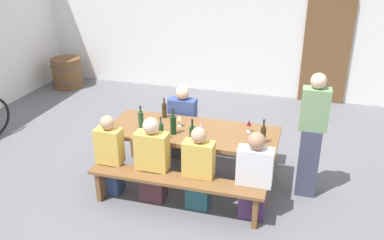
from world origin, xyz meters
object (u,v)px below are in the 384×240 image
at_px(standing_host, 311,138).
at_px(seated_guest_near_2, 199,171).
at_px(wine_bottle_4, 263,135).
at_px(seated_guest_near_3, 254,178).
at_px(wine_glass_0, 202,124).
at_px(wine_bottle_3, 173,124).
at_px(wine_bottle_5, 141,119).
at_px(seated_guest_near_0, 110,157).
at_px(bench_far, 205,133).
at_px(seated_guest_near_1, 152,162).
at_px(bench_near, 175,185).
at_px(seated_guest_far_0, 183,124).
at_px(tasting_table, 192,135).
at_px(wine_glass_2, 249,123).
at_px(wine_barrel, 67,73).
at_px(wine_bottle_1, 164,110).
at_px(wine_bottle_0, 161,131).
at_px(wooden_door, 326,52).
at_px(wine_glass_1, 179,118).
at_px(wine_bottle_2, 192,134).

bearing_deg(standing_host, seated_guest_near_2, 28.45).
relative_size(wine_bottle_4, seated_guest_near_3, 0.29).
height_order(wine_bottle_4, standing_host, standing_host).
distance_m(wine_glass_0, seated_guest_near_3, 1.03).
xyz_separation_m(wine_bottle_3, standing_host, (1.73, 0.26, -0.08)).
bearing_deg(wine_bottle_5, seated_guest_near_0, -114.34).
height_order(wine_glass_0, seated_guest_near_2, seated_guest_near_2).
xyz_separation_m(wine_bottle_3, wine_bottle_5, (-0.49, 0.08, -0.02)).
relative_size(bench_far, wine_bottle_3, 6.17).
relative_size(wine_bottle_4, wine_glass_0, 1.82).
height_order(wine_bottle_4, seated_guest_near_1, seated_guest_near_1).
height_order(bench_near, seated_guest_far_0, seated_guest_far_0).
relative_size(bench_near, standing_host, 1.32).
relative_size(tasting_table, wine_bottle_3, 6.45).
xyz_separation_m(wine_glass_2, wine_barrel, (-4.52, 2.85, -0.54)).
distance_m(bench_near, bench_far, 1.49).
height_order(wine_bottle_1, seated_guest_near_3, seated_guest_near_3).
relative_size(wine_bottle_0, standing_host, 0.19).
bearing_deg(wine_barrel, wine_bottle_1, -39.44).
relative_size(wine_bottle_0, seated_guest_near_2, 0.29).
height_order(wine_bottle_3, seated_guest_near_1, seated_guest_near_1).
xyz_separation_m(wine_glass_0, seated_guest_near_1, (-0.49, -0.56, -0.34)).
bearing_deg(wine_bottle_0, bench_near, -50.78).
relative_size(wooden_door, tasting_table, 0.92).
bearing_deg(wine_bottle_1, wine_bottle_4, -16.34).
height_order(bench_near, wine_barrel, wine_barrel).
bearing_deg(wine_bottle_4, seated_guest_near_1, -159.62).
xyz_separation_m(wine_bottle_3, seated_guest_near_3, (1.13, -0.43, -0.36)).
bearing_deg(bench_far, wine_barrel, 149.08).
relative_size(wooden_door, standing_host, 1.28).
xyz_separation_m(wooden_door, tasting_table, (-1.71, -3.63, -0.37)).
relative_size(tasting_table, wine_bottle_5, 7.51).
bearing_deg(wine_glass_1, wine_bottle_3, -91.76).
height_order(wine_bottle_1, wine_bottle_2, wine_bottle_2).
bearing_deg(wine_bottle_1, wine_bottle_5, -116.33).
xyz_separation_m(wine_bottle_4, wine_glass_1, (-1.15, 0.19, 0.01)).
height_order(bench_far, seated_guest_near_2, seated_guest_near_2).
relative_size(wine_bottle_3, seated_guest_near_1, 0.31).
distance_m(wine_bottle_2, standing_host, 1.50).
bearing_deg(seated_guest_far_0, wine_bottle_4, 60.66).
height_order(tasting_table, wine_bottle_2, wine_bottle_2).
distance_m(wooden_door, wine_bottle_0, 4.49).
distance_m(tasting_table, seated_guest_far_0, 0.69).
distance_m(bench_far, wine_glass_1, 0.87).
height_order(tasting_table, seated_guest_near_3, seated_guest_near_3).
bearing_deg(seated_guest_near_1, wine_glass_1, -12.39).
relative_size(wooden_door, wine_bottle_3, 5.94).
distance_m(wine_bottle_2, seated_guest_near_1, 0.61).
height_order(wine_bottle_2, wine_glass_1, wine_bottle_2).
bearing_deg(wine_glass_0, bench_far, 100.35).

